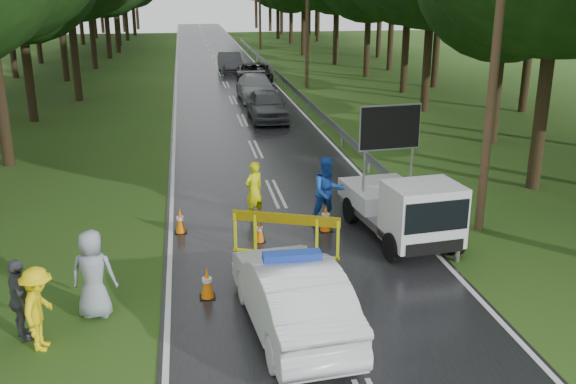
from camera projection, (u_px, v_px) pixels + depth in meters
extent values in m
plane|color=#213E11|center=(311.00, 271.00, 15.36)|extent=(160.00, 160.00, 0.00)
cube|color=black|center=(226.00, 85.00, 43.53)|extent=(7.00, 140.00, 0.02)
cylinder|color=gray|center=(458.00, 248.00, 15.81)|extent=(0.12, 0.12, 0.70)
cube|color=gray|center=(280.00, 76.00, 43.92)|extent=(0.05, 60.00, 0.30)
cylinder|color=#4A3A22|center=(496.00, 48.00, 16.48)|extent=(0.24, 0.24, 10.00)
cylinder|color=#4A3A22|center=(307.00, 9.00, 40.89)|extent=(0.24, 0.24, 10.00)
cylinder|color=#4A3A22|center=(260.00, 0.00, 65.30)|extent=(0.24, 0.24, 10.00)
imported|color=white|center=(292.00, 295.00, 12.55)|extent=(2.07, 4.72, 1.51)
cube|color=#1938A5|center=(292.00, 256.00, 12.29)|extent=(1.16, 0.43, 0.15)
cube|color=gray|center=(394.00, 216.00, 17.61)|extent=(2.20, 3.93, 0.22)
cube|color=silver|center=(381.00, 194.00, 18.31)|extent=(2.11, 2.34, 0.49)
cube|color=silver|center=(423.00, 214.00, 15.94)|extent=(1.94, 1.62, 1.52)
cube|color=black|center=(437.00, 217.00, 15.22)|extent=(1.64, 0.23, 0.76)
cube|color=black|center=(390.00, 127.00, 17.36)|extent=(1.70, 0.30, 1.16)
cylinder|color=black|center=(393.00, 247.00, 15.79)|extent=(0.33, 0.77, 0.75)
cylinder|color=black|center=(454.00, 240.00, 16.23)|extent=(0.33, 0.77, 0.75)
cylinder|color=black|center=(351.00, 210.00, 18.40)|extent=(0.33, 0.77, 0.75)
cylinder|color=black|center=(405.00, 205.00, 18.84)|extent=(0.33, 0.77, 0.75)
cube|color=#CBD80B|center=(235.00, 232.00, 16.34)|extent=(0.08, 0.08, 1.06)
cube|color=#CBD80B|center=(255.00, 234.00, 16.23)|extent=(0.08, 0.08, 1.06)
cube|color=#CBD80B|center=(317.00, 239.00, 15.91)|extent=(0.08, 0.08, 1.06)
cube|color=#CBD80B|center=(338.00, 241.00, 15.80)|extent=(0.08, 0.08, 1.06)
cube|color=#F2CC00|center=(286.00, 219.00, 15.93)|extent=(2.57, 1.06, 0.26)
imported|color=#EAF00D|center=(254.00, 190.00, 18.56)|extent=(0.75, 0.69, 1.72)
imported|color=blue|center=(328.00, 192.00, 18.03)|extent=(1.06, 0.88, 1.99)
imported|color=yellow|center=(39.00, 309.00, 11.88)|extent=(0.71, 1.12, 1.65)
imported|color=#46494F|center=(20.00, 300.00, 12.20)|extent=(0.77, 1.05, 1.66)
imported|color=#8A95A6|center=(93.00, 274.00, 13.03)|extent=(1.00, 0.74, 1.88)
imported|color=#42464A|center=(267.00, 105.00, 32.12)|extent=(1.84, 4.50, 1.53)
imported|color=#929499|center=(256.00, 87.00, 37.78)|extent=(2.15, 5.10, 1.47)
imported|color=black|center=(254.00, 74.00, 43.52)|extent=(2.74, 5.30, 1.43)
imported|color=#3B3E43|center=(230.00, 62.00, 49.85)|extent=(1.77, 4.62, 1.50)
cube|color=black|center=(208.00, 298.00, 14.04)|extent=(0.35, 0.35, 0.03)
cone|color=orange|center=(207.00, 282.00, 13.93)|extent=(0.29, 0.29, 0.72)
cube|color=black|center=(260.00, 242.00, 17.09)|extent=(0.31, 0.31, 0.03)
cone|color=orange|center=(259.00, 231.00, 16.99)|extent=(0.25, 0.25, 0.63)
cube|color=black|center=(325.00, 231.00, 17.84)|extent=(0.37, 0.37, 0.03)
cone|color=orange|center=(326.00, 218.00, 17.72)|extent=(0.31, 0.31, 0.77)
cube|color=black|center=(181.00, 232.00, 17.71)|extent=(0.34, 0.34, 0.03)
cone|color=orange|center=(180.00, 220.00, 17.60)|extent=(0.28, 0.28, 0.71)
cube|color=black|center=(383.00, 203.00, 20.07)|extent=(0.39, 0.39, 0.03)
cone|color=orange|center=(384.00, 191.00, 19.94)|extent=(0.32, 0.32, 0.80)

